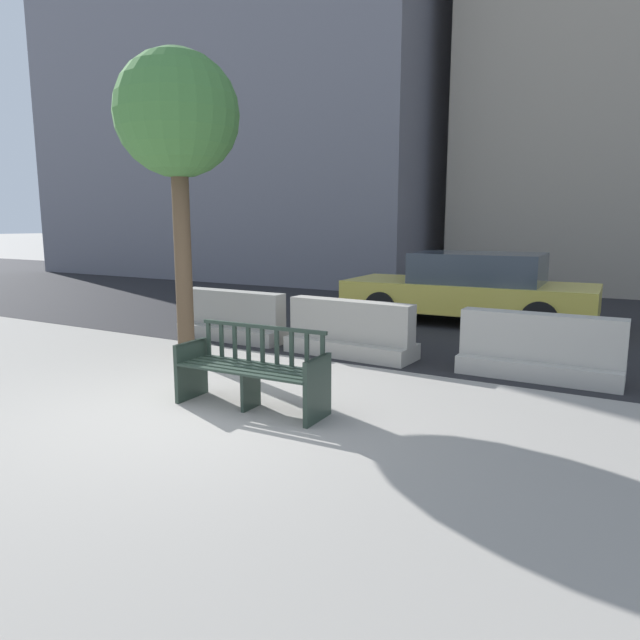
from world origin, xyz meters
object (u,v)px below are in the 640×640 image
street_bench (252,372)px  jersey_barrier_left (233,320)px  street_tree (177,119)px  car_taxi_near (470,288)px  jersey_barrier_centre (350,333)px  jersey_barrier_right (539,352)px

street_bench → jersey_barrier_left: street_bench is taller
street_tree → car_taxi_near: 6.40m
jersey_barrier_centre → street_tree: size_ratio=0.47×
jersey_barrier_centre → jersey_barrier_left: same height
car_taxi_near → street_bench: bearing=-95.1°
jersey_barrier_left → street_tree: size_ratio=0.46×
street_bench → jersey_barrier_left: 3.79m
jersey_barrier_right → street_tree: 5.84m
street_bench → jersey_barrier_left: bearing=131.4°
jersey_barrier_left → jersey_barrier_right: bearing=0.0°
jersey_barrier_right → street_tree: (-4.77, -1.39, 3.08)m
street_tree → jersey_barrier_left: bearing=98.9°
jersey_barrier_left → car_taxi_near: (3.08, 3.64, 0.36)m
jersey_barrier_left → jersey_barrier_right: size_ratio=1.01×
jersey_barrier_left → street_tree: street_tree is taller
street_bench → street_tree: (-2.29, 1.45, 3.02)m
jersey_barrier_left → jersey_barrier_right: (4.98, 0.00, 0.00)m
jersey_barrier_centre → car_taxi_near: 3.83m
jersey_barrier_centre → jersey_barrier_left: 2.30m
street_bench → jersey_barrier_centre: street_bench is taller
street_bench → jersey_barrier_right: street_bench is taller
car_taxi_near → jersey_barrier_right: bearing=-62.4°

